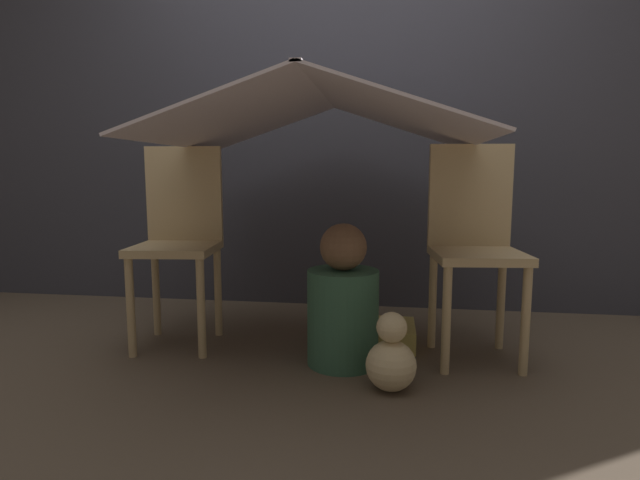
% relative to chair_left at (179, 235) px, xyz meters
% --- Properties ---
extents(ground_plane, '(8.80, 8.80, 0.00)m').
position_rel_chair_left_xyz_m(ground_plane, '(0.68, -0.17, -0.52)').
color(ground_plane, brown).
extents(wall_back, '(7.00, 0.05, 2.50)m').
position_rel_chair_left_xyz_m(wall_back, '(0.68, 0.79, 0.73)').
color(wall_back, '#3D3D47').
rests_on(wall_back, ground_plane).
extents(chair_left, '(0.41, 0.41, 0.94)m').
position_rel_chair_left_xyz_m(chair_left, '(0.00, 0.00, 0.00)').
color(chair_left, '#D1B27F').
rests_on(chair_left, ground_plane).
extents(chair_right, '(0.40, 0.40, 0.94)m').
position_rel_chair_left_xyz_m(chair_right, '(1.35, 0.00, 0.00)').
color(chair_right, '#D1B27F').
rests_on(chair_right, ground_plane).
extents(sheet_canopy, '(1.36, 1.12, 0.24)m').
position_rel_chair_left_xyz_m(sheet_canopy, '(0.68, -0.07, 0.53)').
color(sheet_canopy, silver).
extents(person_front, '(0.30, 0.30, 0.60)m').
position_rel_chair_left_xyz_m(person_front, '(0.80, -0.19, -0.26)').
color(person_front, '#38664C').
rests_on(person_front, ground_plane).
extents(floor_cushion, '(0.36, 0.28, 0.10)m').
position_rel_chair_left_xyz_m(floor_cushion, '(0.94, 0.08, -0.47)').
color(floor_cushion, '#E5CC66').
rests_on(floor_cushion, ground_plane).
extents(plush_toy, '(0.19, 0.19, 0.30)m').
position_rel_chair_left_xyz_m(plush_toy, '(1.00, -0.43, -0.40)').
color(plush_toy, beige).
rests_on(plush_toy, ground_plane).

